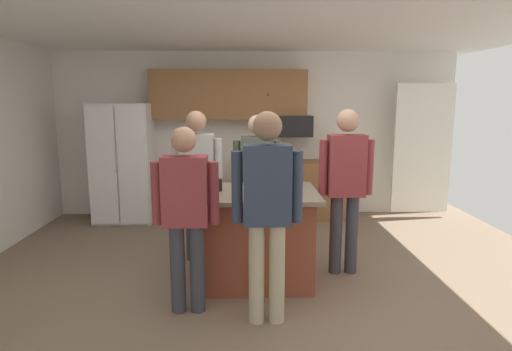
{
  "coord_description": "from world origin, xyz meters",
  "views": [
    {
      "loc": [
        -0.15,
        -4.06,
        1.84
      ],
      "look_at": [
        -0.04,
        0.38,
        1.05
      ],
      "focal_mm": 29.66,
      "sensor_mm": 36.0,
      "label": 1
    }
  ],
  "objects_px": {
    "glass_short_whisky": "(215,187)",
    "mug_blue_stoneware": "(241,192)",
    "microwave_over_range": "(293,126)",
    "serving_tray": "(257,189)",
    "refrigerator": "(124,163)",
    "glass_dark_ale": "(271,191)",
    "person_guest_by_door": "(186,208)",
    "person_guest_left": "(267,203)",
    "person_host_foreground": "(257,175)",
    "person_guest_right": "(197,175)",
    "mug_ceramic_white": "(255,182)",
    "glass_stout_tall": "(279,179)",
    "glass_pilsner": "(254,188)",
    "tumbler_amber": "(219,185)",
    "person_elder_center": "(346,180)",
    "kitchen_island": "(257,236)"
  },
  "relations": [
    {
      "from": "mug_ceramic_white",
      "to": "glass_short_whisky",
      "type": "distance_m",
      "value": 0.55
    },
    {
      "from": "person_guest_left",
      "to": "mug_ceramic_white",
      "type": "distance_m",
      "value": 1.08
    },
    {
      "from": "glass_dark_ale",
      "to": "glass_short_whisky",
      "type": "bearing_deg",
      "value": 162.79
    },
    {
      "from": "glass_dark_ale",
      "to": "serving_tray",
      "type": "relative_size",
      "value": 0.29
    },
    {
      "from": "person_guest_by_door",
      "to": "mug_blue_stoneware",
      "type": "distance_m",
      "value": 0.6
    },
    {
      "from": "refrigerator",
      "to": "person_host_foreground",
      "type": "relative_size",
      "value": 1.07
    },
    {
      "from": "person_host_foreground",
      "to": "glass_stout_tall",
      "type": "relative_size",
      "value": 10.67
    },
    {
      "from": "person_host_foreground",
      "to": "glass_pilsner",
      "type": "relative_size",
      "value": 10.87
    },
    {
      "from": "refrigerator",
      "to": "microwave_over_range",
      "type": "xyz_separation_m",
      "value": [
        2.6,
        0.12,
        0.55
      ]
    },
    {
      "from": "glass_pilsner",
      "to": "person_guest_left",
      "type": "bearing_deg",
      "value": -81.6
    },
    {
      "from": "person_guest_right",
      "to": "person_elder_center",
      "type": "height_order",
      "value": "person_elder_center"
    },
    {
      "from": "glass_stout_tall",
      "to": "person_guest_by_door",
      "type": "bearing_deg",
      "value": -134.66
    },
    {
      "from": "person_host_foreground",
      "to": "glass_pilsner",
      "type": "height_order",
      "value": "person_host_foreground"
    },
    {
      "from": "person_guest_by_door",
      "to": "person_guest_right",
      "type": "bearing_deg",
      "value": 46.12
    },
    {
      "from": "person_guest_by_door",
      "to": "glass_stout_tall",
      "type": "relative_size",
      "value": 10.37
    },
    {
      "from": "microwave_over_range",
      "to": "serving_tray",
      "type": "xyz_separation_m",
      "value": [
        -0.63,
        -2.43,
        -0.49
      ]
    },
    {
      "from": "person_elder_center",
      "to": "glass_stout_tall",
      "type": "bearing_deg",
      "value": -15.28
    },
    {
      "from": "person_guest_by_door",
      "to": "glass_short_whisky",
      "type": "height_order",
      "value": "person_guest_by_door"
    },
    {
      "from": "person_guest_right",
      "to": "serving_tray",
      "type": "xyz_separation_m",
      "value": [
        0.66,
        -0.61,
        -0.04
      ]
    },
    {
      "from": "person_guest_left",
      "to": "person_host_foreground",
      "type": "bearing_deg",
      "value": -2.98
    },
    {
      "from": "glass_stout_tall",
      "to": "glass_short_whisky",
      "type": "xyz_separation_m",
      "value": [
        -0.64,
        -0.37,
        -0.0
      ]
    },
    {
      "from": "person_guest_by_door",
      "to": "mug_blue_stoneware",
      "type": "relative_size",
      "value": 13.38
    },
    {
      "from": "person_guest_by_door",
      "to": "glass_short_whisky",
      "type": "distance_m",
      "value": 0.54
    },
    {
      "from": "glass_short_whisky",
      "to": "glass_pilsner",
      "type": "xyz_separation_m",
      "value": [
        0.38,
        -0.08,
        -0.0
      ]
    },
    {
      "from": "person_guest_by_door",
      "to": "serving_tray",
      "type": "bearing_deg",
      "value": -0.49
    },
    {
      "from": "glass_pilsner",
      "to": "glass_short_whisky",
      "type": "bearing_deg",
      "value": 168.42
    },
    {
      "from": "glass_dark_ale",
      "to": "glass_pilsner",
      "type": "xyz_separation_m",
      "value": [
        -0.15,
        0.09,
        0.01
      ]
    },
    {
      "from": "person_guest_right",
      "to": "person_host_foreground",
      "type": "relative_size",
      "value": 1.03
    },
    {
      "from": "microwave_over_range",
      "to": "glass_stout_tall",
      "type": "height_order",
      "value": "microwave_over_range"
    },
    {
      "from": "refrigerator",
      "to": "glass_dark_ale",
      "type": "height_order",
      "value": "refrigerator"
    },
    {
      "from": "glass_stout_tall",
      "to": "serving_tray",
      "type": "relative_size",
      "value": 0.36
    },
    {
      "from": "person_guest_right",
      "to": "glass_stout_tall",
      "type": "xyz_separation_m",
      "value": [
        0.89,
        -0.37,
        0.02
      ]
    },
    {
      "from": "mug_ceramic_white",
      "to": "person_elder_center",
      "type": "bearing_deg",
      "value": -3.84
    },
    {
      "from": "glass_short_whisky",
      "to": "mug_blue_stoneware",
      "type": "xyz_separation_m",
      "value": [
        0.25,
        -0.12,
        -0.02
      ]
    },
    {
      "from": "refrigerator",
      "to": "person_guest_left",
      "type": "xyz_separation_m",
      "value": [
        2.03,
        -3.14,
        0.12
      ]
    },
    {
      "from": "person_guest_right",
      "to": "person_guest_left",
      "type": "bearing_deg",
      "value": -20.81
    },
    {
      "from": "mug_blue_stoneware",
      "to": "glass_dark_ale",
      "type": "distance_m",
      "value": 0.28
    },
    {
      "from": "mug_ceramic_white",
      "to": "serving_tray",
      "type": "distance_m",
      "value": 0.25
    },
    {
      "from": "person_guest_right",
      "to": "tumbler_amber",
      "type": "xyz_separation_m",
      "value": [
        0.28,
        -0.58,
        0.0
      ]
    },
    {
      "from": "kitchen_island",
      "to": "mug_ceramic_white",
      "type": "bearing_deg",
      "value": 93.96
    },
    {
      "from": "microwave_over_range",
      "to": "tumbler_amber",
      "type": "bearing_deg",
      "value": -112.95
    },
    {
      "from": "person_guest_left",
      "to": "glass_short_whisky",
      "type": "xyz_separation_m",
      "value": [
        -0.47,
        0.69,
        -0.0
      ]
    },
    {
      "from": "person_guest_right",
      "to": "tumbler_amber",
      "type": "height_order",
      "value": "person_guest_right"
    },
    {
      "from": "mug_ceramic_white",
      "to": "refrigerator",
      "type": "bearing_deg",
      "value": 133.38
    },
    {
      "from": "person_host_foreground",
      "to": "refrigerator",
      "type": "bearing_deg",
      "value": -124.69
    },
    {
      "from": "serving_tray",
      "to": "glass_stout_tall",
      "type": "bearing_deg",
      "value": 46.08
    },
    {
      "from": "glass_pilsner",
      "to": "mug_blue_stoneware",
      "type": "bearing_deg",
      "value": -160.91
    },
    {
      "from": "person_elder_center",
      "to": "person_guest_by_door",
      "type": "bearing_deg",
      "value": 16.68
    },
    {
      "from": "person_host_foreground",
      "to": "person_guest_right",
      "type": "bearing_deg",
      "value": -69.84
    },
    {
      "from": "glass_short_whisky",
      "to": "mug_blue_stoneware",
      "type": "bearing_deg",
      "value": -26.0
    }
  ]
}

